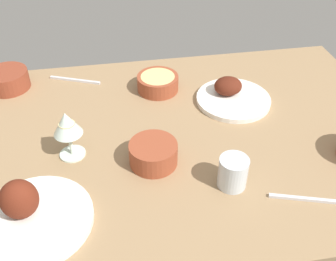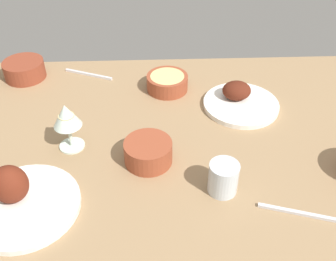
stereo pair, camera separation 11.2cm
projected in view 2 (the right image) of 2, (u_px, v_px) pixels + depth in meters
dining_table at (168, 141)px, 114.33cm from camera, size 140.00×90.00×4.00cm
plate_near_viewer at (19, 198)px, 91.27cm from camera, size 26.12×26.12×10.95cm
plate_center_main at (240, 100)px, 123.79cm from camera, size 23.61×23.61×7.09cm
bowl_potatoes at (167, 82)px, 130.36cm from camera, size 13.64×13.64×5.18cm
bowl_cream at (24, 69)px, 136.08cm from camera, size 13.94×13.94×6.13cm
bowl_pasta at (148, 151)px, 102.92cm from camera, size 12.72×12.72×6.17cm
wine_glass at (67, 118)px, 103.33cm from camera, size 7.60×7.60×14.00cm
water_tumbler at (223, 178)px, 94.36cm from camera, size 7.29×7.29×8.26cm
fork_loose at (297, 212)px, 90.94cm from camera, size 17.16×6.11×0.80cm
spoon_loose at (89, 74)px, 138.91cm from camera, size 17.17×7.76×0.80cm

